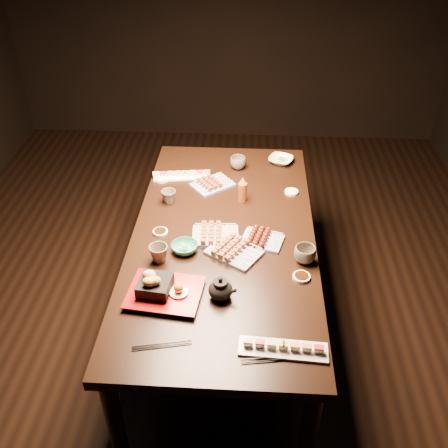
{
  "coord_description": "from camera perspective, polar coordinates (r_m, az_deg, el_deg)",
  "views": [
    {
      "loc": [
        0.22,
        -2.09,
        2.25
      ],
      "look_at": [
        0.11,
        -0.08,
        0.77
      ],
      "focal_mm": 40.0,
      "sensor_mm": 36.0,
      "label": 1
    }
  ],
  "objects": [
    {
      "name": "sauce_dish_se",
      "position": [
        2.25,
        8.84,
        -5.99
      ],
      "size": [
        0.1,
        0.1,
        0.01
      ],
      "primitive_type": "cylinder",
      "rotation": [
        0.0,
        0.0,
        -0.37
      ],
      "color": "white",
      "rests_on": "dining_table"
    },
    {
      "name": "edamame_bowl_cream",
      "position": [
        3.08,
        6.5,
        7.27
      ],
      "size": [
        0.18,
        0.18,
        0.03
      ],
      "primitive_type": "imported",
      "rotation": [
        0.0,
        0.0,
        -0.36
      ],
      "color": "beige",
      "rests_on": "dining_table"
    },
    {
      "name": "teacup_near_left",
      "position": [
        2.31,
        -7.48,
        -3.37
      ],
      "size": [
        0.1,
        0.1,
        0.08
      ],
      "primitive_type": "imported",
      "rotation": [
        0.0,
        0.0,
        -0.14
      ],
      "color": "#52493F",
      "rests_on": "dining_table"
    },
    {
      "name": "tsukune_plate",
      "position": [
        2.41,
        4.39,
        -1.54
      ],
      "size": [
        0.23,
        0.19,
        0.05
      ],
      "primitive_type": null,
      "rotation": [
        0.0,
        0.0,
        -0.27
      ],
      "color": "#828EB6",
      "rests_on": "dining_table"
    },
    {
      "name": "edamame_bowl_green",
      "position": [
        2.36,
        -4.53,
        -2.72
      ],
      "size": [
        0.15,
        0.15,
        0.04
      ],
      "primitive_type": "imported",
      "rotation": [
        0.0,
        0.0,
        -0.18
      ],
      "color": "#2A8161",
      "rests_on": "dining_table"
    },
    {
      "name": "chopsticks_near",
      "position": [
        1.97,
        -7.1,
        -13.58
      ],
      "size": [
        0.23,
        0.07,
        0.01
      ],
      "primitive_type": null,
      "rotation": [
        0.0,
        0.0,
        0.21
      ],
      "color": "black",
      "rests_on": "dining_table"
    },
    {
      "name": "sushi_platter_far",
      "position": [
        2.92,
        -4.87,
        5.69
      ],
      "size": [
        0.33,
        0.13,
        0.04
      ],
      "primitive_type": null,
      "rotation": [
        0.0,
        0.0,
        3.27
      ],
      "color": "white",
      "rests_on": "dining_table"
    },
    {
      "name": "sauce_dish_west",
      "position": [
        2.49,
        -7.29,
        -0.91
      ],
      "size": [
        0.09,
        0.09,
        0.01
      ],
      "primitive_type": "cylinder",
      "rotation": [
        0.0,
        0.0,
        -0.24
      ],
      "color": "white",
      "rests_on": "dining_table"
    },
    {
      "name": "yakitori_plate_center",
      "position": [
        2.43,
        -1.0,
        -0.98
      ],
      "size": [
        0.23,
        0.18,
        0.06
      ],
      "primitive_type": null,
      "rotation": [
        0.0,
        0.0,
        0.06
      ],
      "color": "#828EB6",
      "rests_on": "dining_table"
    },
    {
      "name": "sauce_dish_nw",
      "position": [
        2.91,
        -7.11,
        5.15
      ],
      "size": [
        0.1,
        0.1,
        0.01
      ],
      "primitive_type": "cylinder",
      "rotation": [
        0.0,
        0.0,
        0.26
      ],
      "color": "white",
      "rests_on": "dining_table"
    },
    {
      "name": "condiment_bottle",
      "position": [
        2.67,
        2.14,
        4.0
      ],
      "size": [
        0.05,
        0.05,
        0.15
      ],
      "primitive_type": "cylinder",
      "rotation": [
        0.0,
        0.0,
        -0.11
      ],
      "color": "brown",
      "rests_on": "dining_table"
    },
    {
      "name": "teacup_far_right",
      "position": [
        2.99,
        1.62,
        7.01
      ],
      "size": [
        0.11,
        0.11,
        0.07
      ],
      "primitive_type": "imported",
      "rotation": [
        0.0,
        0.0,
        0.18
      ],
      "color": "#52493F",
      "rests_on": "dining_table"
    },
    {
      "name": "teacup_mid_right",
      "position": [
        2.31,
        9.23,
        -3.45
      ],
      "size": [
        0.13,
        0.13,
        0.08
      ],
      "primitive_type": "imported",
      "rotation": [
        0.0,
        0.0,
        0.39
      ],
      "color": "#52493F",
      "rests_on": "dining_table"
    },
    {
      "name": "dining_table",
      "position": [
        2.72,
        -0.06,
        -7.35
      ],
      "size": [
        0.91,
        1.8,
        0.75
      ],
      "primitive_type": "cube",
      "rotation": [
        0.0,
        0.0,
        0.0
      ],
      "color": "black",
      "rests_on": "ground"
    },
    {
      "name": "sushi_platter_near",
      "position": [
        1.94,
        6.78,
        -13.77
      ],
      "size": [
        0.34,
        0.11,
        0.04
      ],
      "primitive_type": null,
      "rotation": [
        0.0,
        0.0,
        -0.06
      ],
      "color": "white",
      "rests_on": "dining_table"
    },
    {
      "name": "yakitori_plate_left",
      "position": [
        2.83,
        -1.34,
        4.87
      ],
      "size": [
        0.27,
        0.26,
        0.06
      ],
      "primitive_type": null,
      "rotation": [
        0.0,
        0.0,
        0.68
      ],
      "color": "#828EB6",
      "rests_on": "dining_table"
    },
    {
      "name": "sauce_dish_east",
      "position": [
        2.8,
        7.71,
        3.65
      ],
      "size": [
        0.08,
        0.08,
        0.01
      ],
      "primitive_type": "cylinder",
      "rotation": [
        0.0,
        0.0,
        0.13
      ],
      "color": "white",
      "rests_on": "dining_table"
    },
    {
      "name": "chopsticks_se",
      "position": [
        1.92,
        5.72,
        -15.1
      ],
      "size": [
        0.25,
        0.06,
        0.01
      ],
      "primitive_type": null,
      "rotation": [
        0.0,
        0.0,
        0.15
      ],
      "color": "black",
      "rests_on": "dining_table"
    },
    {
      "name": "teacup_far_left",
      "position": [
        2.7,
        -6.34,
        3.14
      ],
      "size": [
        0.1,
        0.1,
        0.07
      ],
      "primitive_type": "imported",
      "rotation": [
        0.0,
        0.0,
        -0.36
      ],
      "color": "#52493F",
      "rests_on": "dining_table"
    },
    {
      "name": "tempura_tray",
      "position": [
        2.12,
        -6.84,
        -7.03
      ],
      "size": [
        0.33,
        0.28,
        0.11
      ],
      "primitive_type": null,
      "rotation": [
        0.0,
        0.0,
        -0.11
      ],
      "color": "black",
      "rests_on": "dining_table"
    },
    {
      "name": "teapot",
      "position": [
        2.1,
        -0.41,
        -7.3
      ],
      "size": [
        0.15,
        0.15,
        0.1
      ],
      "primitive_type": null,
      "rotation": [
        0.0,
        0.0,
        -0.24
      ],
      "color": "black",
      "rests_on": "dining_table"
    },
    {
      "name": "ground",
      "position": [
        3.08,
        -1.92,
        -10.68
      ],
      "size": [
        5.0,
        5.0,
        0.0
      ],
      "primitive_type": "plane",
      "color": "black",
      "rests_on": "ground"
    },
    {
      "name": "yakitori_plate_right",
      "position": [
        2.33,
        1.17,
        -2.84
      ],
      "size": [
        0.29,
        0.27,
        0.06
      ],
      "primitive_type": null,
      "rotation": [
        0.0,
        0.0,
        -0.56
      ],
      "color": "#828EB6",
      "rests_on": "dining_table"
    }
  ]
}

